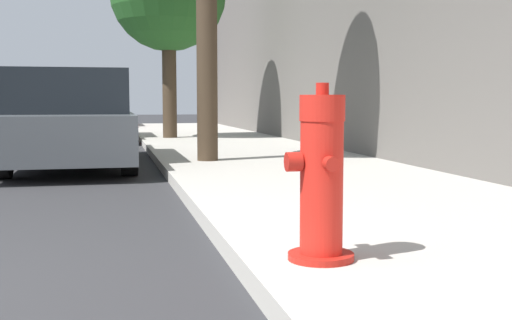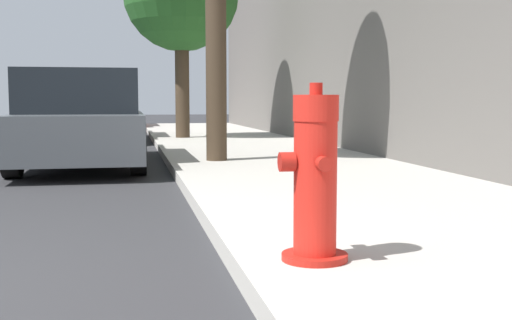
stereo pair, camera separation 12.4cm
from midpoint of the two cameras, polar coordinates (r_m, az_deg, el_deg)
name	(u,v)px [view 1 (the left image)]	position (r m, az deg, el deg)	size (l,w,h in m)	color
fire_hydrant	(321,180)	(3.26, 4.73, -1.81)	(0.36, 0.35, 0.90)	red
parked_car_near	(72,121)	(9.49, -16.39, 3.38)	(1.70, 4.48, 1.34)	#4C5156
parked_car_mid	(85,113)	(15.29, -15.19, 4.08)	(1.72, 4.03, 1.37)	silver
parked_car_far	(93,109)	(21.57, -14.46, 4.41)	(1.85, 4.53, 1.34)	maroon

